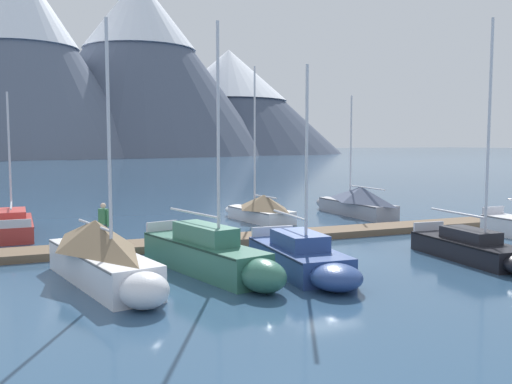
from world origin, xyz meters
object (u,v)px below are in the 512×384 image
object	(u,v)px
sailboat_nearest_berth	(12,224)
sailboat_mid_dock_starboard	(304,258)
sailboat_second_berth	(102,255)
sailboat_mid_dock_port	(211,255)
sailboat_end_of_dock	(355,201)
person_on_dock	(104,221)
sailboat_far_berth	(259,208)
sailboat_outer_slip	(476,248)

from	to	relation	value
sailboat_nearest_berth	sailboat_mid_dock_starboard	distance (m)	15.52
sailboat_second_berth	sailboat_mid_dock_port	bearing A→B (deg)	-3.70
sailboat_second_berth	sailboat_nearest_berth	bearing A→B (deg)	101.53
sailboat_mid_dock_starboard	sailboat_end_of_dock	size ratio (longest dim) A/B	0.94
sailboat_nearest_berth	person_on_dock	xyz separation A→B (m)	(3.22, -6.46, 0.77)
sailboat_mid_dock_starboard	person_on_dock	xyz separation A→B (m)	(-5.42, 6.44, 0.72)
person_on_dock	sailboat_mid_dock_port	bearing A→B (deg)	-63.60
sailboat_end_of_dock	person_on_dock	distance (m)	16.59
person_on_dock	sailboat_second_berth	bearing A→B (deg)	-100.02
sailboat_nearest_berth	sailboat_mid_dock_port	size ratio (longest dim) A/B	0.83
sailboat_mid_dock_port	sailboat_far_berth	size ratio (longest dim) A/B	0.95
sailboat_second_berth	sailboat_mid_dock_starboard	distance (m)	6.47
sailboat_second_berth	sailboat_far_berth	distance (m)	14.73
sailboat_mid_dock_port	sailboat_outer_slip	bearing A→B (deg)	-12.94
sailboat_nearest_berth	person_on_dock	size ratio (longest dim) A/B	4.01
sailboat_nearest_berth	sailboat_mid_dock_starboard	size ratio (longest dim) A/B	0.99
person_on_dock	sailboat_mid_dock_starboard	bearing A→B (deg)	-49.92
sailboat_second_berth	sailboat_outer_slip	distance (m)	13.22
sailboat_mid_dock_starboard	sailboat_outer_slip	size ratio (longest dim) A/B	0.79
sailboat_nearest_berth	person_on_dock	world-z (taller)	sailboat_nearest_berth
sailboat_end_of_dock	sailboat_second_berth	bearing A→B (deg)	-148.01
sailboat_far_berth	sailboat_mid_dock_port	bearing A→B (deg)	-122.19
sailboat_far_berth	person_on_dock	distance (m)	10.92
sailboat_nearest_berth	sailboat_mid_dock_port	distance (m)	13.05
sailboat_far_berth	sailboat_outer_slip	xyz separation A→B (m)	(2.73, -12.98, -0.21)
sailboat_second_berth	sailboat_mid_dock_port	world-z (taller)	sailboat_mid_dock_port
sailboat_nearest_berth	sailboat_outer_slip	distance (m)	20.67
sailboat_second_berth	sailboat_outer_slip	world-z (taller)	sailboat_outer_slip
sailboat_second_berth	sailboat_mid_dock_starboard	size ratio (longest dim) A/B	1.15
sailboat_mid_dock_port	person_on_dock	distance (m)	5.85
sailboat_end_of_dock	person_on_dock	xyz separation A→B (m)	(-15.70, -5.36, 0.43)
sailboat_outer_slip	sailboat_end_of_dock	world-z (taller)	sailboat_outer_slip
sailboat_mid_dock_port	person_on_dock	xyz separation A→B (m)	(-2.59, 5.22, 0.60)
sailboat_nearest_berth	sailboat_outer_slip	size ratio (longest dim) A/B	0.78
sailboat_mid_dock_starboard	sailboat_second_berth	bearing A→B (deg)	167.07
sailboat_end_of_dock	person_on_dock	bearing A→B (deg)	-161.14
sailboat_mid_dock_port	person_on_dock	world-z (taller)	sailboat_mid_dock_port
sailboat_second_berth	sailboat_end_of_dock	size ratio (longest dim) A/B	1.08
sailboat_nearest_berth	sailboat_second_berth	distance (m)	11.70
sailboat_mid_dock_starboard	sailboat_outer_slip	world-z (taller)	sailboat_outer_slip
sailboat_outer_slip	person_on_dock	distance (m)	14.22
sailboat_mid_dock_starboard	sailboat_far_berth	xyz separation A→B (m)	(3.96, 12.01, 0.17)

